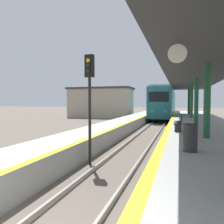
{
  "coord_description": "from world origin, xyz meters",
  "views": [
    {
      "loc": [
        2.29,
        -2.39,
        2.57
      ],
      "look_at": [
        -2.81,
        14.11,
        1.77
      ],
      "focal_mm": 35.0,
      "sensor_mm": 36.0,
      "label": 1
    }
  ],
  "objects": [
    {
      "name": "station_canopy",
      "position": [
        3.5,
        15.01,
        4.36
      ],
      "size": [
        4.3,
        33.0,
        3.64
      ],
      "color": "#1E5133",
      "rests_on": "platform_right"
    },
    {
      "name": "signal_near",
      "position": [
        -1.2,
        5.81,
        3.13
      ],
      "size": [
        0.36,
        0.31,
        4.47
      ],
      "color": "black",
      "rests_on": "ground"
    },
    {
      "name": "bench",
      "position": [
        2.3,
        10.8,
        1.41
      ],
      "size": [
        0.44,
        1.91,
        0.92
      ],
      "color": "#28282D",
      "rests_on": "platform_right"
    },
    {
      "name": "train",
      "position": [
        0.0,
        34.65,
        2.37
      ],
      "size": [
        2.86,
        22.8,
        4.67
      ],
      "color": "black",
      "rests_on": "ground"
    },
    {
      "name": "station_building",
      "position": [
        -10.3,
        32.12,
        2.49
      ],
      "size": [
        10.56,
        5.4,
        4.96
      ],
      "color": "tan",
      "rests_on": "ground"
    },
    {
      "name": "trash_bin",
      "position": [
        2.66,
        5.25,
        1.38
      ],
      "size": [
        0.49,
        0.49,
        0.92
      ],
      "color": "#262628",
      "rests_on": "platform_right"
    }
  ]
}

